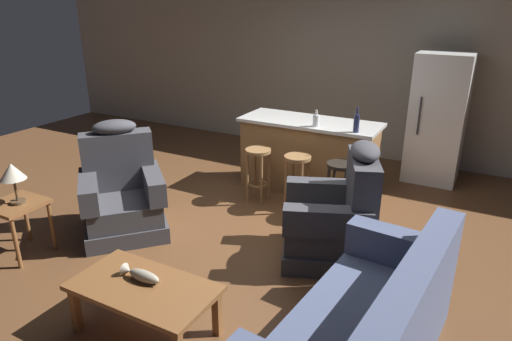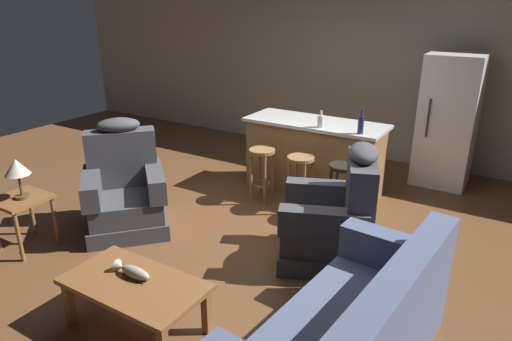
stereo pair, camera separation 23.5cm
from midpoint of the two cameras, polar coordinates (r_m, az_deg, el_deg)
The scene contains 16 objects.
ground_plane at distance 5.11m, azimuth -0.79°, elevation -7.55°, with size 12.00×12.00×0.00m.
back_wall at distance 7.46m, azimuth 11.24°, elevation 11.76°, with size 12.00×0.05×2.60m.
coffee_table at distance 3.66m, azimuth -15.68°, elevation -14.43°, with size 1.10×0.60×0.42m.
fish_figurine at distance 3.67m, azimuth -16.04°, elevation -12.49°, with size 0.34×0.10×0.10m.
couch at distance 3.26m, azimuth 11.47°, elevation -19.50°, with size 1.00×1.97×0.94m.
recliner_near_lamp at distance 5.21m, azimuth -17.62°, elevation -2.84°, with size 1.19×1.19×1.20m.
recliner_near_island at distance 4.49m, azimuth 8.51°, elevation -5.97°, with size 1.09×1.09×1.20m.
end_table at distance 5.11m, azimuth -28.83°, elevation -4.56°, with size 0.48×0.48×0.56m.
table_lamp at distance 4.94m, azimuth -29.38°, elevation -0.34°, with size 0.24×0.24×0.41m.
kitchen_island at distance 6.03m, azimuth 5.48°, elevation 1.88°, with size 1.80×0.70×0.95m.
bar_stool_left at distance 5.67m, azimuth -0.93°, elevation 0.67°, with size 0.32×0.32×0.68m.
bar_stool_middle at distance 5.45m, azimuth 3.94°, elevation -0.25°, with size 0.32×0.32×0.68m.
bar_stool_right at distance 5.27m, azimuth 9.18°, elevation -1.24°, with size 0.32×0.32×0.68m.
refrigerator at distance 6.70m, azimuth 20.84°, elevation 6.11°, with size 0.70×0.69×1.76m.
bottle_tall_green at distance 5.61m, azimuth 6.33°, elevation 6.26°, with size 0.08×0.08×0.20m.
bottle_short_amber at distance 5.43m, azimuth 11.24°, elevation 5.87°, with size 0.07×0.07×0.30m.
Camera 1 is at (2.11, -3.97, 2.43)m, focal length 32.00 mm.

